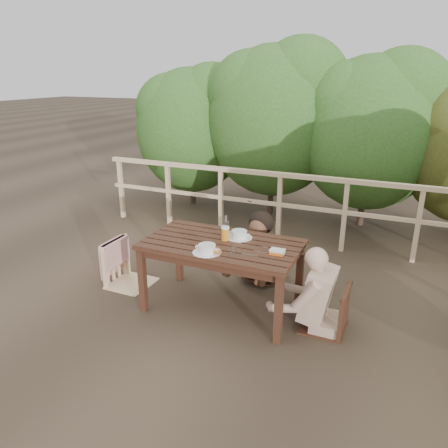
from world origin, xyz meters
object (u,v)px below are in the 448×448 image
at_px(bottle, 226,228).
at_px(diner_right, 332,265).
at_px(chair_left, 129,246).
at_px(woman, 267,225).
at_px(soup_far, 239,235).
at_px(chair_far, 266,243).
at_px(beer_glass, 225,234).
at_px(soup_near, 207,249).
at_px(tumbler, 233,252).
at_px(table, 222,276).
at_px(bread_roll, 216,251).
at_px(butter_tub, 277,253).
at_px(chair_right, 327,287).

bearing_deg(bottle, diner_right, -3.33).
bearing_deg(bottle, chair_left, -177.32).
height_order(woman, soup_far, woman).
relative_size(chair_far, bottle, 3.34).
xyz_separation_m(woman, beer_glass, (-0.19, -0.79, 0.14)).
xyz_separation_m(soup_near, beer_glass, (0.03, 0.35, 0.03)).
bearing_deg(tumbler, woman, 90.92).
xyz_separation_m(table, chair_left, (-1.16, 0.04, 0.12)).
distance_m(table, bottle, 0.49).
bearing_deg(soup_near, bread_roll, 11.44).
distance_m(bottle, tumbler, 0.40).
bearing_deg(beer_glass, soup_far, 48.99).
bearing_deg(bottle, bread_roll, -81.74).
height_order(table, butter_tub, butter_tub).
bearing_deg(chair_left, diner_right, -89.40).
xyz_separation_m(chair_left, soup_near, (1.13, -0.33, 0.28)).
relative_size(woman, diner_right, 0.99).
xyz_separation_m(bread_roll, bottle, (-0.05, 0.36, 0.10)).
height_order(chair_far, soup_near, chair_far).
xyz_separation_m(bread_roll, butter_tub, (0.53, 0.21, -0.00)).
bearing_deg(chair_left, woman, -58.07).
distance_m(table, beer_glass, 0.44).
height_order(diner_right, soup_near, diner_right).
bearing_deg(butter_tub, soup_near, -161.01).
height_order(soup_far, tumbler, soup_far).
distance_m(chair_left, soup_far, 1.31).
distance_m(chair_left, bottle, 1.22).
relative_size(table, bottle, 5.93).
bearing_deg(soup_near, chair_left, 163.99).
xyz_separation_m(chair_right, butter_tub, (-0.46, -0.09, 0.31)).
distance_m(chair_far, soup_near, 1.19).
bearing_deg(beer_glass, butter_tub, -12.46).
distance_m(chair_far, bottle, 0.87).
xyz_separation_m(soup_near, bread_roll, (0.08, 0.02, -0.01)).
relative_size(chair_right, woman, 0.66).
bearing_deg(chair_far, butter_tub, -58.46).
relative_size(diner_right, bread_roll, 11.40).
bearing_deg(butter_tub, soup_far, 151.50).
bearing_deg(tumbler, butter_tub, 23.84).
height_order(woman, diner_right, diner_right).
relative_size(diner_right, soup_near, 4.84).
xyz_separation_m(chair_left, diner_right, (2.24, -0.01, 0.19)).
bearing_deg(diner_right, soup_near, 107.12).
height_order(chair_right, bottle, bottle).
xyz_separation_m(soup_near, butter_tub, (0.61, 0.22, -0.02)).
bearing_deg(chair_right, bread_roll, -72.06).
bearing_deg(diner_right, chair_right, 91.08).
height_order(chair_left, soup_near, chair_left).
height_order(chair_far, beer_glass, beer_glass).
height_order(table, diner_right, diner_right).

